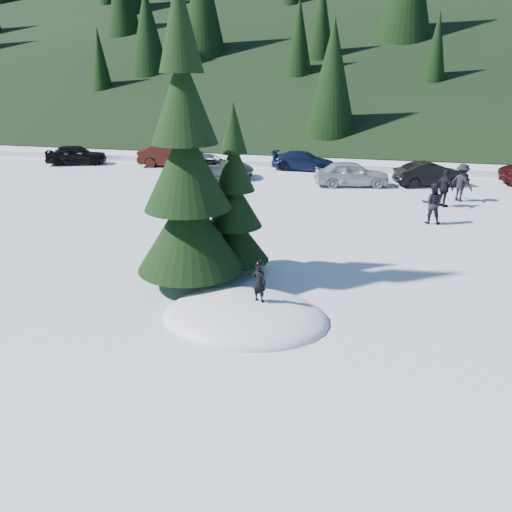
% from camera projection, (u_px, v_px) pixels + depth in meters
% --- Properties ---
extents(ground, '(200.00, 200.00, 0.00)m').
position_uv_depth(ground, '(245.00, 318.00, 13.30)').
color(ground, white).
rests_on(ground, ground).
extents(snow_mound, '(4.48, 3.52, 0.96)m').
position_uv_depth(snow_mound, '(245.00, 318.00, 13.30)').
color(snow_mound, white).
rests_on(snow_mound, ground).
extents(forest_hillside, '(200.00, 60.00, 25.00)m').
position_uv_depth(forest_hillside, '(365.00, 15.00, 58.17)').
color(forest_hillside, black).
rests_on(forest_hillside, ground).
extents(spruce_tall, '(3.20, 3.20, 8.60)m').
position_uv_depth(spruce_tall, '(187.00, 178.00, 14.30)').
color(spruce_tall, black).
rests_on(spruce_tall, ground).
extents(spruce_short, '(2.20, 2.20, 5.37)m').
position_uv_depth(spruce_short, '(235.00, 209.00, 15.77)').
color(spruce_short, black).
rests_on(spruce_short, ground).
extents(child_skier, '(0.45, 0.36, 1.06)m').
position_uv_depth(child_skier, '(259.00, 282.00, 13.01)').
color(child_skier, black).
rests_on(child_skier, snow_mound).
extents(adult_0, '(0.88, 0.69, 1.77)m').
position_uv_depth(adult_0, '(432.00, 203.00, 21.41)').
color(adult_0, black).
rests_on(adult_0, ground).
extents(adult_1, '(1.02, 1.13, 1.85)m').
position_uv_depth(adult_1, '(445.00, 188.00, 24.08)').
color(adult_1, black).
rests_on(adult_1, ground).
extents(adult_2, '(1.38, 1.34, 1.89)m').
position_uv_depth(adult_2, '(462.00, 183.00, 25.18)').
color(adult_2, black).
rests_on(adult_2, ground).
extents(car_0, '(4.46, 3.07, 1.41)m').
position_uv_depth(car_0, '(76.00, 155.00, 35.46)').
color(car_0, black).
rests_on(car_0, ground).
extents(car_1, '(4.87, 2.85, 1.52)m').
position_uv_depth(car_1, '(172.00, 155.00, 34.85)').
color(car_1, '#330F09').
rests_on(car_1, ground).
extents(car_2, '(5.90, 4.29, 1.49)m').
position_uv_depth(car_2, '(210.00, 167.00, 30.61)').
color(car_2, '#53575B').
rests_on(car_2, ground).
extents(car_3, '(4.33, 1.87, 1.24)m').
position_uv_depth(car_3, '(303.00, 161.00, 33.42)').
color(car_3, black).
rests_on(car_3, ground).
extents(car_4, '(4.51, 2.58, 1.45)m').
position_uv_depth(car_4, '(351.00, 174.00, 28.64)').
color(car_4, '#9B9DA3').
rests_on(car_4, ground).
extents(car_5, '(4.33, 2.83, 1.35)m').
position_uv_depth(car_5, '(431.00, 174.00, 28.70)').
color(car_5, black).
rests_on(car_5, ground).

